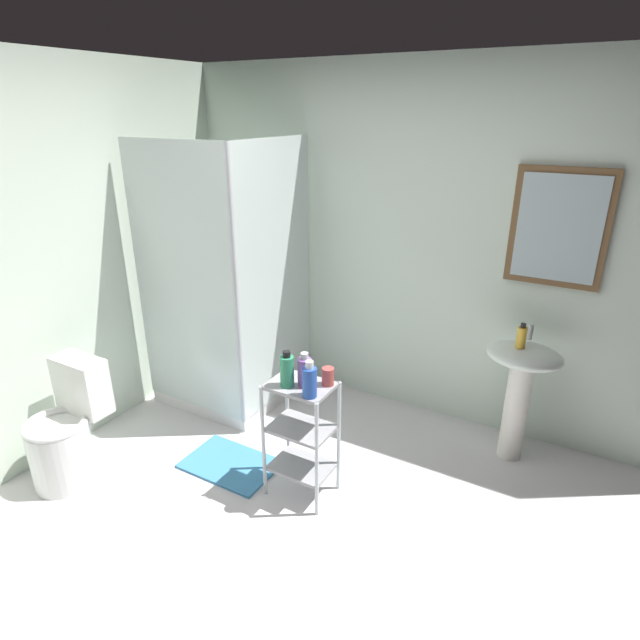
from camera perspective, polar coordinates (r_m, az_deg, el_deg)
The scene contains 14 objects.
ground_plane at distance 3.00m, azimuth -5.09°, elevation -24.73°, with size 4.20×4.20×0.02m, color silver.
wall_back at distance 3.82m, azimuth 10.47°, elevation 7.81°, with size 4.20×0.14×2.50m.
wall_left at distance 3.61m, azimuth -30.89°, elevation 4.10°, with size 0.10×4.20×2.50m, color silver.
shower_stall at distance 4.10m, azimuth -9.47°, elevation -2.84°, with size 0.92×0.92×2.00m.
pedestal_sink at distance 3.57m, azimuth 21.06°, elevation -6.04°, with size 0.46×0.37×0.81m.
sink_faucet at distance 3.56m, azimuth 22.01°, elevation -1.23°, with size 0.03×0.03×0.10m, color silver.
toilet at distance 3.64m, azimuth -25.92°, elevation -11.09°, with size 0.37×0.49×0.76m.
storage_cart at distance 3.10m, azimuth -2.07°, elevation -11.93°, with size 0.38×0.28×0.74m.
hand_soap_bottle at distance 3.41m, azimuth 21.14°, elevation -1.73°, with size 0.06×0.06×0.16m.
conditioner_bottle_purple at distance 2.89m, azimuth -1.69°, elevation -5.65°, with size 0.08×0.08×0.20m.
body_wash_bottle_green at distance 2.89m, azimuth -3.63°, elevation -5.53°, with size 0.08×0.08×0.21m.
shampoo_bottle_blue at distance 2.79m, azimuth -1.15°, elevation -6.70°, with size 0.08×0.08×0.21m.
rinse_cup at distance 2.92m, azimuth 0.87°, elevation -6.18°, with size 0.07×0.07×0.10m, color #B24742.
bath_mat at distance 3.60m, azimuth -9.75°, elevation -15.24°, with size 0.60×0.40×0.02m, color teal.
Camera 1 is at (1.22, -1.65, 2.18)m, focal length 29.30 mm.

